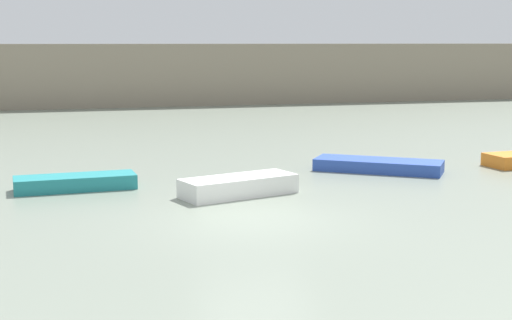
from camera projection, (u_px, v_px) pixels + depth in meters
name	position (u px, v px, depth m)	size (l,w,h in m)	color
ground_plane	(254.00, 218.00, 16.63)	(120.00, 120.00, 0.00)	gray
embankment_wall	(125.00, 76.00, 44.71)	(80.00, 1.20, 3.77)	gray
rowboat_teal	(75.00, 182.00, 19.85)	(3.15, 1.02, 0.38)	teal
rowboat_white	(239.00, 186.00, 19.10)	(3.00, 1.10, 0.49)	white
rowboat_blue	(378.00, 165.00, 22.66)	(3.80, 1.27, 0.36)	#2B4CAD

